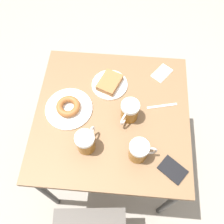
{
  "coord_description": "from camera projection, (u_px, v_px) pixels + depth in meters",
  "views": [
    {
      "loc": [
        -0.05,
        0.62,
        1.96
      ],
      "look_at": [
        0.0,
        0.0,
        0.79
      ],
      "focal_mm": 40.0,
      "sensor_mm": 36.0,
      "label": 1
    }
  ],
  "objects": [
    {
      "name": "ground_plane",
      "position": [
        112.0,
        158.0,
        2.02
      ],
      "size": [
        8.0,
        8.0,
        0.0
      ],
      "primitive_type": "plane",
      "color": "gray"
    },
    {
      "name": "table",
      "position": [
        112.0,
        120.0,
        1.41
      ],
      "size": [
        0.83,
        0.82,
        0.77
      ],
      "color": "brown",
      "rests_on": "ground_plane"
    },
    {
      "name": "plate_with_cake",
      "position": [
        110.0,
        83.0,
        1.41
      ],
      "size": [
        0.2,
        0.2,
        0.05
      ],
      "color": "white",
      "rests_on": "table"
    },
    {
      "name": "plate_with_donut",
      "position": [
        69.0,
        108.0,
        1.34
      ],
      "size": [
        0.25,
        0.25,
        0.05
      ],
      "color": "white",
      "rests_on": "table"
    },
    {
      "name": "beer_mug_left",
      "position": [
        86.0,
        142.0,
        1.2
      ],
      "size": [
        0.09,
        0.13,
        0.12
      ],
      "color": "#8C5619",
      "rests_on": "table"
    },
    {
      "name": "beer_mug_center",
      "position": [
        129.0,
        111.0,
        1.28
      ],
      "size": [
        0.09,
        0.13,
        0.12
      ],
      "color": "#8C5619",
      "rests_on": "table"
    },
    {
      "name": "beer_mug_right",
      "position": [
        139.0,
        151.0,
        1.18
      ],
      "size": [
        0.14,
        0.09,
        0.12
      ],
      "color": "#8C5619",
      "rests_on": "table"
    },
    {
      "name": "napkin_folded",
      "position": [
        162.0,
        73.0,
        1.46
      ],
      "size": [
        0.13,
        0.14,
        0.0
      ],
      "rotation": [
        0.0,
        0.0,
        4.06
      ],
      "color": "white",
      "rests_on": "table"
    },
    {
      "name": "fork",
      "position": [
        162.0,
        106.0,
        1.36
      ],
      "size": [
        0.17,
        0.05,
        0.0
      ],
      "rotation": [
        0.0,
        0.0,
        4.94
      ],
      "color": "silver",
      "rests_on": "table"
    },
    {
      "name": "passport_near_edge",
      "position": [
        173.0,
        170.0,
        1.19
      ],
      "size": [
        0.15,
        0.15,
        0.01
      ],
      "rotation": [
        0.0,
        0.0,
        4.06
      ],
      "color": "black",
      "rests_on": "table"
    }
  ]
}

